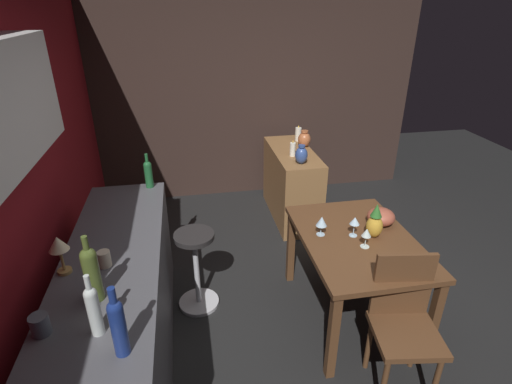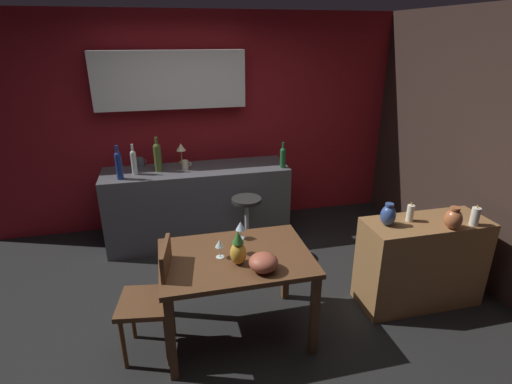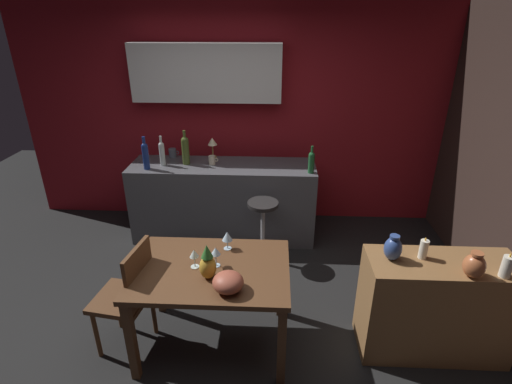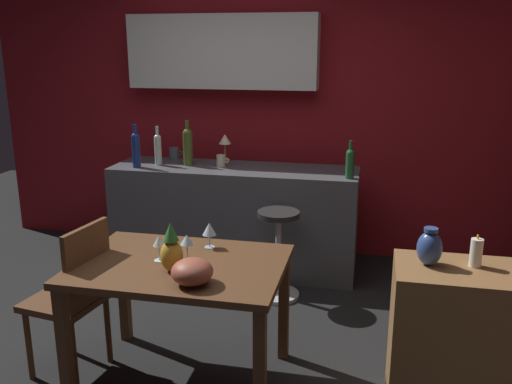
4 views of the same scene
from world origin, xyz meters
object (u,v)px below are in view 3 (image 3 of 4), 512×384
(vase_ceramic_blue, at_px, (393,248))
(wine_glass_right, at_px, (194,254))
(sideboard_cabinet, at_px, (435,307))
(chair_near_window, at_px, (129,294))
(wine_bottle_green, at_px, (311,161))
(vase_copper, at_px, (474,265))
(cup_slate, at_px, (173,153))
(pineapple_centerpiece, at_px, (208,264))
(wine_bottle_clear, at_px, (162,152))
(cup_cream, at_px, (212,160))
(counter_lamp, at_px, (212,143))
(fruit_bowl, at_px, (228,282))
(wine_bottle_cobalt, at_px, (145,154))
(bar_stool, at_px, (263,230))
(wine_glass_center, at_px, (227,236))
(dining_table, at_px, (212,278))
(wine_bottle_olive, at_px, (185,149))
(wine_glass_left, at_px, (216,252))
(pillar_candle_tall, at_px, (424,249))
(pillar_candle_short, at_px, (507,267))

(vase_ceramic_blue, bearing_deg, wine_glass_right, -177.70)
(sideboard_cabinet, xyz_separation_m, chair_near_window, (-2.34, -0.10, 0.10))
(wine_bottle_green, xyz_separation_m, vase_copper, (0.97, -1.66, -0.12))
(vase_copper, bearing_deg, cup_slate, 141.11)
(pineapple_centerpiece, distance_m, vase_ceramic_blue, 1.34)
(wine_glass_right, xyz_separation_m, vase_ceramic_blue, (1.44, 0.06, 0.06))
(sideboard_cabinet, height_order, cup_slate, cup_slate)
(wine_bottle_clear, bearing_deg, cup_slate, 80.18)
(cup_cream, bearing_deg, pineapple_centerpiece, -82.38)
(cup_cream, xyz_separation_m, counter_lamp, (-0.03, 0.22, 0.13))
(counter_lamp, bearing_deg, wine_bottle_green, -20.75)
(fruit_bowl, bearing_deg, wine_bottle_cobalt, 121.30)
(bar_stool, height_order, wine_bottle_cobalt, wine_bottle_cobalt)
(wine_bottle_clear, bearing_deg, wine_glass_center, -58.00)
(pineapple_centerpiece, distance_m, counter_lamp, 2.11)
(dining_table, relative_size, wine_glass_right, 7.75)
(wine_bottle_olive, xyz_separation_m, vase_copper, (2.36, -1.86, -0.17))
(dining_table, xyz_separation_m, wine_glass_right, (-0.12, 0.00, 0.21))
(fruit_bowl, distance_m, cup_slate, 2.39)
(counter_lamp, height_order, vase_copper, counter_lamp)
(wine_glass_left, xyz_separation_m, vase_copper, (1.78, -0.15, 0.05))
(dining_table, bearing_deg, wine_glass_right, 179.19)
(wine_glass_left, height_order, fruit_bowl, wine_glass_left)
(chair_near_window, bearing_deg, wine_glass_left, 7.30)
(wine_glass_center, bearing_deg, wine_glass_right, -129.49)
(pillar_candle_tall, height_order, vase_copper, vase_copper)
(wine_bottle_clear, xyz_separation_m, wine_bottle_cobalt, (-0.14, -0.13, 0.02))
(counter_lamp, bearing_deg, wine_bottle_cobalt, -148.97)
(wine_glass_left, bearing_deg, wine_glass_right, -171.54)
(pineapple_centerpiece, relative_size, vase_copper, 1.43)
(wine_glass_center, height_order, pillar_candle_short, pillar_candle_short)
(pineapple_centerpiece, bearing_deg, fruit_bowl, -40.29)
(cup_cream, bearing_deg, wine_bottle_olive, -179.90)
(wine_glass_left, height_order, vase_copper, vase_copper)
(dining_table, bearing_deg, bar_stool, 73.90)
(fruit_bowl, relative_size, cup_cream, 1.94)
(bar_stool, distance_m, wine_glass_right, 1.38)
(wine_glass_left, relative_size, vase_copper, 0.83)
(wine_glass_center, distance_m, pineapple_centerpiece, 0.39)
(pineapple_centerpiece, xyz_separation_m, pillar_candle_short, (2.04, 0.01, 0.04))
(cup_slate, xyz_separation_m, vase_ceramic_blue, (2.08, -1.90, -0.04))
(wine_glass_right, height_order, cup_slate, cup_slate)
(wine_glass_right, relative_size, wine_bottle_green, 0.50)
(wine_bottle_clear, distance_m, cup_cream, 0.56)
(pineapple_centerpiece, distance_m, wine_bottle_clear, 1.99)
(chair_near_window, distance_m, wine_glass_center, 0.86)
(wine_glass_left, distance_m, wine_bottle_cobalt, 1.83)
(dining_table, relative_size, cup_slate, 9.42)
(pineapple_centerpiece, xyz_separation_m, cup_cream, (-0.25, 1.86, 0.09))
(fruit_bowl, xyz_separation_m, wine_bottle_olive, (-0.70, 1.99, 0.27))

